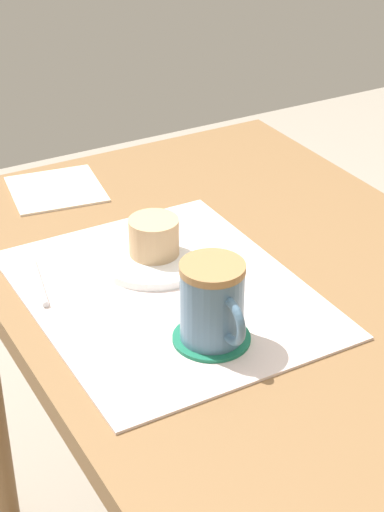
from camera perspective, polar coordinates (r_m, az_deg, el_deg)
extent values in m
cylinder|color=brown|center=(1.88, 3.47, -3.15)|extent=(0.05, 0.05, 0.72)
cube|color=brown|center=(1.20, 4.80, -3.02)|extent=(1.08, 0.69, 0.04)
cube|color=silver|center=(1.17, -1.70, -2.51)|extent=(0.44, 0.36, 0.00)
cylinder|color=white|center=(1.24, -2.52, -0.04)|extent=(0.17, 0.17, 0.01)
cylinder|color=tan|center=(1.23, -2.56, 1.31)|extent=(0.07, 0.07, 0.05)
cylinder|color=#196B4C|center=(1.08, 1.30, -5.48)|extent=(0.10, 0.10, 0.00)
cylinder|color=slate|center=(1.05, 1.34, -3.27)|extent=(0.08, 0.08, 0.10)
cylinder|color=#9E7547|center=(1.02, 1.37, -0.81)|extent=(0.08, 0.08, 0.01)
torus|color=slate|center=(1.02, 2.53, -4.32)|extent=(0.06, 0.01, 0.06)
cylinder|color=silver|center=(1.21, -10.21, -1.59)|extent=(0.13, 0.03, 0.01)
cube|color=silver|center=(1.47, -9.06, 4.41)|extent=(0.17, 0.17, 0.00)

